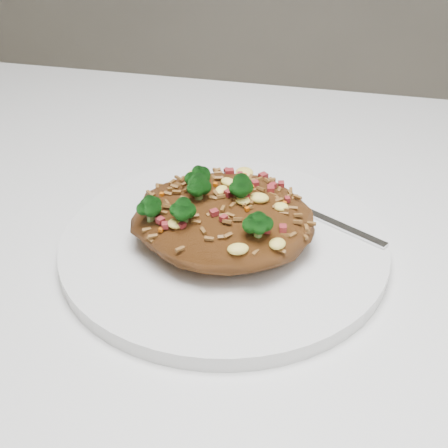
{
  "coord_description": "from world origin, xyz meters",
  "views": [
    {
      "loc": [
        0.22,
        -0.43,
        1.08
      ],
      "look_at": [
        0.12,
        0.0,
        0.78
      ],
      "focal_mm": 50.0,
      "sensor_mm": 36.0,
      "label": 1
    }
  ],
  "objects_px": {
    "dining_table": "(108,309)",
    "plate": "(224,244)",
    "fork": "(316,215)",
    "fried_rice": "(223,211)"
  },
  "relations": [
    {
      "from": "dining_table",
      "to": "fork",
      "type": "xyz_separation_m",
      "value": [
        0.2,
        0.05,
        0.11
      ]
    },
    {
      "from": "fork",
      "to": "dining_table",
      "type": "bearing_deg",
      "value": -135.42
    },
    {
      "from": "dining_table",
      "to": "fried_rice",
      "type": "relative_size",
      "value": 7.61
    },
    {
      "from": "plate",
      "to": "fried_rice",
      "type": "relative_size",
      "value": 1.83
    },
    {
      "from": "dining_table",
      "to": "plate",
      "type": "bearing_deg",
      "value": 1.1
    },
    {
      "from": "dining_table",
      "to": "plate",
      "type": "xyz_separation_m",
      "value": [
        0.12,
        0.0,
        0.1
      ]
    },
    {
      "from": "plate",
      "to": "fried_rice",
      "type": "distance_m",
      "value": 0.04
    },
    {
      "from": "fried_rice",
      "to": "plate",
      "type": "bearing_deg",
      "value": 49.79
    },
    {
      "from": "dining_table",
      "to": "plate",
      "type": "distance_m",
      "value": 0.15
    },
    {
      "from": "fried_rice",
      "to": "fork",
      "type": "distance_m",
      "value": 0.1
    }
  ]
}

